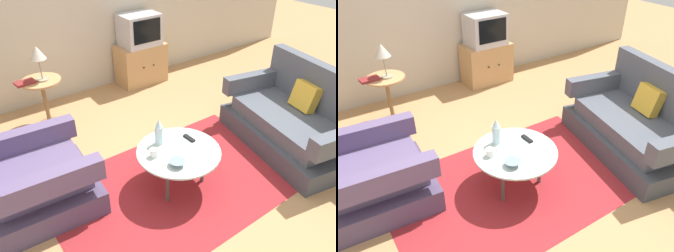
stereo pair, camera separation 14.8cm
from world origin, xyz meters
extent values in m
plane|color=#AD7F51|center=(0.00, 0.00, 0.00)|extent=(16.00, 16.00, 0.00)
cube|color=maroon|center=(-0.05, -0.05, 0.00)|extent=(2.49, 1.59, 0.00)
cube|color=#4B3E5C|center=(-1.21, 0.48, 0.12)|extent=(1.00, 0.95, 0.24)
cube|color=#5B4C70|center=(-1.21, 0.48, 0.33)|extent=(0.84, 0.66, 0.18)
cube|color=#5B4C70|center=(-1.24, 0.11, 0.52)|extent=(0.94, 0.21, 0.20)
cube|color=#5B4C70|center=(-1.19, 0.85, 0.52)|extent=(0.94, 0.21, 0.20)
cube|color=#3E424B|center=(1.39, -0.26, 0.12)|extent=(1.16, 1.71, 0.24)
cube|color=#4C515B|center=(1.39, -0.26, 0.33)|extent=(0.96, 1.41, 0.18)
cube|color=#4C515B|center=(1.74, -0.34, 0.68)|extent=(0.46, 1.56, 0.51)
cube|color=#4C515B|center=(1.54, 0.44, 0.52)|extent=(0.86, 0.31, 0.21)
cube|color=gold|center=(1.61, -0.25, 0.57)|extent=(0.24, 0.33, 0.32)
cylinder|color=#B2C6C1|center=(-0.05, -0.05, 0.42)|extent=(0.81, 0.81, 0.02)
cylinder|color=#4C4742|center=(-0.04, 0.20, 0.20)|extent=(0.04, 0.04, 0.41)
cylinder|color=#4C4742|center=(-0.27, -0.17, 0.20)|extent=(0.04, 0.04, 0.41)
cylinder|color=#4C4742|center=(0.18, -0.16, 0.20)|extent=(0.04, 0.04, 0.41)
cylinder|color=tan|center=(-0.69, 1.85, 0.61)|extent=(0.47, 0.47, 0.02)
cylinder|color=brown|center=(-0.69, 1.85, 0.30)|extent=(0.05, 0.05, 0.60)
cylinder|color=brown|center=(-0.69, 1.85, 0.01)|extent=(0.26, 0.26, 0.02)
cube|color=tan|center=(0.96, 2.22, 0.31)|extent=(0.75, 0.43, 0.62)
sphere|color=black|center=(0.87, 1.99, 0.34)|extent=(0.02, 0.02, 0.02)
sphere|color=black|center=(1.05, 1.99, 0.34)|extent=(0.02, 0.02, 0.02)
cube|color=#B7B7BC|center=(0.96, 2.22, 0.85)|extent=(0.57, 0.44, 0.46)
cube|color=black|center=(0.96, 2.00, 0.88)|extent=(0.46, 0.01, 0.33)
cylinder|color=#9E937A|center=(-0.67, 1.83, 0.63)|extent=(0.14, 0.14, 0.02)
cylinder|color=#9E937A|center=(-0.67, 1.83, 0.77)|extent=(0.02, 0.02, 0.25)
cone|color=beige|center=(-0.67, 1.83, 0.97)|extent=(0.19, 0.19, 0.16)
cylinder|color=silver|center=(-0.14, 0.15, 0.52)|extent=(0.08, 0.08, 0.19)
cone|color=silver|center=(-0.14, 0.15, 0.66)|extent=(0.07, 0.07, 0.08)
cylinder|color=white|center=(-0.29, 0.01, 0.46)|extent=(0.08, 0.08, 0.08)
torus|color=white|center=(-0.24, 0.01, 0.46)|extent=(0.06, 0.01, 0.06)
cone|color=slate|center=(-0.19, -0.22, 0.45)|extent=(0.15, 0.15, 0.05)
cube|color=black|center=(0.15, 0.04, 0.43)|extent=(0.05, 0.14, 0.02)
cube|color=maroon|center=(-0.87, 1.85, 0.64)|extent=(0.24, 0.17, 0.03)
camera|label=1|loc=(-1.63, -2.03, 2.33)|focal=35.57mm
camera|label=2|loc=(-1.50, -2.12, 2.33)|focal=35.57mm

